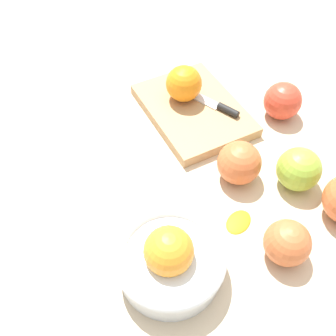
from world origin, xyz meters
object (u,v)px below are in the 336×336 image
Objects in this scene: bowl at (170,260)px; apple_front_left_2 at (299,169)px; orange_on_board at (184,84)px; apple_front_right at (283,101)px; cutting_board at (193,110)px; apple_mid_left at (287,243)px; apple_mid_left_2 at (239,163)px; knife at (214,104)px.

bowl is 0.28m from apple_front_left_2.
apple_front_right is (-0.08, -0.18, -0.02)m from orange_on_board.
cutting_board is 3.31× the size of apple_mid_left.
apple_mid_left_2 is 0.19m from apple_front_right.
apple_front_right is at bearing -108.16° from cutting_board.
knife is (-0.04, -0.05, -0.03)m from orange_on_board.
apple_front_right is (0.12, -0.15, -0.00)m from apple_mid_left_2.
bowl is at bearing 154.34° from cutting_board.
apple_front_left_2 is 0.17m from apple_front_right.
cutting_board is 3.26× the size of orange_on_board.
apple_mid_left_2 is (-0.16, 0.02, 0.01)m from knife.
apple_mid_left is at bearing 153.41° from apple_front_right.
apple_front_right reaches higher than knife.
apple_front_left_2 is (-0.21, -0.07, 0.01)m from knife.
apple_mid_left_2 is at bearing -51.12° from bowl.
orange_on_board is 0.95× the size of apple_front_left_2.
cutting_board is 1.70× the size of knife.
knife is 0.22m from apple_front_left_2.
apple_front_right is at bearing -19.02° from apple_front_left_2.
cutting_board is at bearing 71.84° from apple_front_right.
apple_mid_left_2 is at bearing 173.08° from knife.
bowl is 2.11× the size of apple_mid_left_2.
bowl is 2.28× the size of apple_mid_left.
apple_mid_left is at bearing -177.87° from apple_mid_left_2.
apple_mid_left is 0.95× the size of apple_front_right.
knife is 0.13m from apple_front_right.
apple_mid_left is (-0.03, -0.17, -0.00)m from bowl.
bowl is 0.69× the size of cutting_board.
cutting_board is 3.15× the size of apple_front_right.
apple_front_left_2 reaches higher than knife.
orange_on_board is 0.28m from apple_front_left_2.
apple_front_left_2 reaches higher than apple_front_right.
apple_mid_left_2 is (-0.18, -0.02, 0.03)m from cutting_board.
apple_mid_left reaches higher than knife.
apple_front_left_2 is 1.02× the size of apple_front_right.
orange_on_board is 0.07m from knife.
apple_mid_left is (-0.37, -0.04, -0.02)m from orange_on_board.
cutting_board is 0.34m from apple_mid_left.
orange_on_board is at bearing 21.05° from cutting_board.
bowl is 0.35m from cutting_board.
apple_mid_left is 0.32m from apple_front_right.
orange_on_board is at bearing 50.33° from knife.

